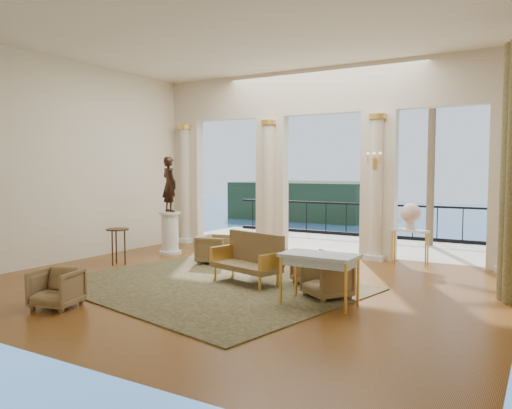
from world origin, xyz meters
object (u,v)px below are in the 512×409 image
Objects in this scene: side_table at (118,234)px; pedestal at (170,234)px; armchair_c at (314,266)px; settee at (249,258)px; statue at (169,184)px; armchair_d at (215,248)px; armchair_b at (327,278)px; armchair_a at (57,287)px; game_table at (319,259)px; console_table at (410,235)px.

pedestal is at bearing 88.22° from side_table.
settee reaches higher than armchair_c.
statue is (0.00, 0.00, 1.21)m from pedestal.
statue is at bearing 0.00° from pedestal.
armchair_c is at bearing -115.39° from armchair_d.
armchair_c is 0.65× the size of pedestal.
statue is at bearing -167.28° from armchair_b.
armchair_c is at bearing 35.28° from armchair_a.
side_table is at bearing 171.29° from game_table.
game_table is (0.61, -1.19, 0.37)m from armchair_c.
settee is 3.73m from pedestal.
console_table reaches higher than armchair_a.
armchair_b is 0.96× the size of armchair_d.
side_table is at bearing -124.64° from console_table.
side_table is (-0.05, -1.67, -1.03)m from statue.
armchair_c is at bearing -84.84° from console_table.
console_table is at bearing -69.68° from armchair_d.
settee reaches higher than side_table.
armchair_d is 2.00m from settee.
game_table reaches higher than armchair_c.
armchair_b reaches higher than armchair_a.
armchair_d is 3.85m from game_table.
side_table is at bearing 105.42° from armchair_a.
pedestal reaches higher than armchair_b.
game_table is 1.34× the size of console_table.
armchair_b is at bearing -124.47° from armchair_d.
game_table is 4.09m from console_table.
armchair_d is at bearing 74.21° from armchair_a.
armchair_a is 4.08m from armchair_d.
armchair_d is at bearing 33.24° from side_table.
statue is at bearing -69.83° from armchair_c.
settee is 3.93m from statue.
statue is (-1.72, 0.51, 1.36)m from armchair_d.
settee is 1.88m from game_table.
armchair_a is 3.96m from game_table.
pedestal reaches higher than armchair_a.
side_table is at bearing -91.78° from pedestal.
console_table reaches higher than armchair_d.
pedestal is at bearing 167.54° from settee.
side_table is at bearing 113.70° from armchair_d.
game_table is at bearing -48.00° from armchair_b.
armchair_b is 0.99× the size of armchair_c.
armchair_c is at bearing 161.67° from armchair_b.
game_table is 5.59m from pedestal.
statue reaches higher than side_table.
armchair_d is (0.02, 4.08, 0.03)m from armchair_a.
armchair_a is 0.62× the size of pedestal.
armchair_a is 5.09m from statue.
settee is 3.38m from side_table.
game_table is at bearing -26.14° from pedestal.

